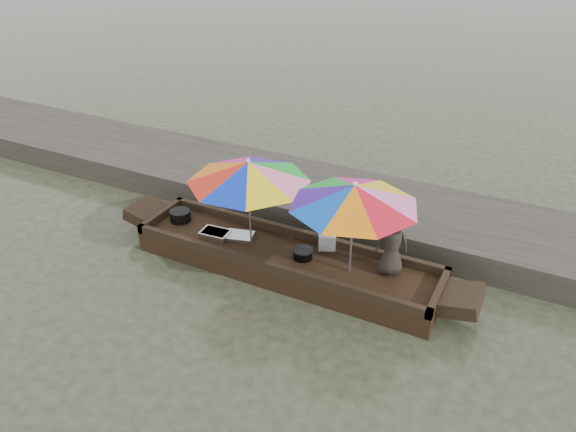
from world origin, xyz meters
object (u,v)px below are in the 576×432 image
at_px(charcoal_grill, 303,254).
at_px(supply_bag, 327,241).
at_px(umbrella_bow, 250,203).
at_px(cooking_pot, 180,216).
at_px(vendor, 392,245).
at_px(tray_scallop, 239,236).
at_px(boat_hull, 285,262).
at_px(tray_crayfish, 215,234).
at_px(umbrella_stern, 352,229).

relative_size(charcoal_grill, supply_bag, 1.11).
bearing_deg(umbrella_bow, charcoal_grill, 0.30).
distance_m(cooking_pot, vendor, 3.88).
distance_m(tray_scallop, umbrella_bow, 0.80).
bearing_deg(boat_hull, charcoal_grill, 0.93).
relative_size(tray_scallop, charcoal_grill, 1.57).
bearing_deg(tray_crayfish, supply_bag, 15.44).
relative_size(tray_scallop, umbrella_bow, 0.25).
relative_size(tray_crayfish, vendor, 0.48).
bearing_deg(umbrella_stern, umbrella_bow, 180.00).
bearing_deg(umbrella_stern, cooking_pot, 178.23).
relative_size(boat_hull, cooking_pot, 13.85).
bearing_deg(supply_bag, tray_scallop, -165.74).
bearing_deg(supply_bag, charcoal_grill, -117.27).
height_order(tray_crayfish, vendor, vendor).
xyz_separation_m(tray_crayfish, supply_bag, (1.86, 0.52, 0.09)).
relative_size(tray_scallop, supply_bag, 1.75).
xyz_separation_m(boat_hull, tray_scallop, (-0.93, 0.07, 0.21)).
height_order(cooking_pot, tray_scallop, cooking_pot).
distance_m(tray_crayfish, vendor, 3.06).
height_order(tray_scallop, supply_bag, supply_bag).
relative_size(boat_hull, vendor, 5.02).
bearing_deg(boat_hull, vendor, 8.53).
xyz_separation_m(charcoal_grill, umbrella_bow, (-0.96, -0.01, 0.70)).
relative_size(cooking_pot, supply_bag, 1.32).
relative_size(supply_bag, umbrella_stern, 0.14).
bearing_deg(umbrella_bow, tray_scallop, 165.46).
distance_m(boat_hull, supply_bag, 0.77).
xyz_separation_m(vendor, umbrella_stern, (-0.56, -0.25, 0.26)).
bearing_deg(tray_scallop, umbrella_stern, -2.07).
height_order(tray_crayfish, charcoal_grill, charcoal_grill).
xyz_separation_m(cooking_pot, umbrella_stern, (3.29, -0.10, 0.68)).
bearing_deg(umbrella_bow, supply_bag, 20.70).
bearing_deg(charcoal_grill, umbrella_stern, -0.36).
height_order(tray_scallop, vendor, vendor).
relative_size(umbrella_bow, umbrella_stern, 1.01).
distance_m(cooking_pot, tray_crayfish, 0.87).
height_order(boat_hull, umbrella_stern, umbrella_stern).
bearing_deg(tray_scallop, charcoal_grill, -3.17).
bearing_deg(tray_crayfish, boat_hull, 2.82).
bearing_deg(charcoal_grill, boat_hull, -179.07).
relative_size(charcoal_grill, umbrella_bow, 0.16).
height_order(cooking_pot, umbrella_stern, umbrella_stern).
bearing_deg(vendor, tray_scallop, -20.32).
distance_m(cooking_pot, umbrella_stern, 3.36).
bearing_deg(umbrella_bow, tray_crayfish, -174.49).
xyz_separation_m(cooking_pot, supply_bag, (2.72, 0.35, 0.03)).
bearing_deg(supply_bag, cooking_pot, -172.70).
bearing_deg(boat_hull, cooking_pot, 177.31).
xyz_separation_m(cooking_pot, tray_scallop, (1.24, -0.03, -0.07)).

